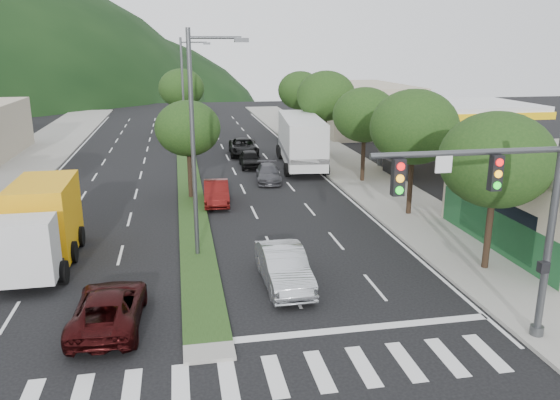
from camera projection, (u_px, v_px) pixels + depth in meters
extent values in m
plane|color=black|center=(208.00, 346.00, 17.43)|extent=(160.00, 160.00, 0.00)
cube|color=gray|center=(347.00, 166.00, 43.29)|extent=(5.00, 90.00, 0.15)
cube|color=gray|center=(3.00, 180.00, 38.74)|extent=(6.00, 90.00, 0.15)
cube|color=#1D3613|center=(187.00, 165.00, 43.90)|extent=(1.60, 56.00, 0.12)
cube|color=silver|center=(213.00, 383.00, 15.54)|extent=(19.00, 2.20, 0.01)
cylinder|color=#47494C|center=(550.00, 238.00, 16.95)|extent=(0.24, 0.24, 7.00)
cylinder|color=#47494C|center=(470.00, 153.00, 15.66)|extent=(6.00, 0.18, 0.18)
cube|color=black|center=(496.00, 173.00, 15.82)|extent=(0.35, 0.25, 1.05)
cube|color=black|center=(398.00, 177.00, 15.29)|extent=(0.35, 0.25, 1.05)
cube|color=black|center=(543.00, 267.00, 17.02)|extent=(0.30, 0.25, 0.35)
cube|color=silver|center=(446.00, 106.00, 40.28)|extent=(12.00, 8.00, 0.50)
cube|color=yellow|center=(446.00, 111.00, 40.37)|extent=(12.20, 8.20, 0.50)
cylinder|color=#47494C|center=(407.00, 150.00, 37.93)|extent=(0.36, 0.36, 4.60)
cylinder|color=#47494C|center=(511.00, 146.00, 39.36)|extent=(0.36, 0.36, 4.60)
cylinder|color=#47494C|center=(381.00, 139.00, 42.66)|extent=(0.36, 0.36, 4.60)
cylinder|color=#47494C|center=(475.00, 136.00, 44.09)|extent=(0.36, 0.36, 4.60)
cube|color=black|center=(392.00, 167.00, 40.77)|extent=(0.80, 1.60, 1.10)
cube|color=black|center=(489.00, 163.00, 42.19)|extent=(0.80, 1.60, 1.10)
cube|color=#BBB095|center=(357.00, 107.00, 61.83)|extent=(10.00, 16.00, 5.20)
cylinder|color=black|center=(489.00, 227.00, 22.82)|extent=(0.28, 0.28, 3.64)
ellipsoid|color=#183311|center=(496.00, 160.00, 22.05)|extent=(4.60, 4.60, 3.91)
cylinder|color=black|center=(410.00, 180.00, 30.37)|extent=(0.28, 0.28, 3.81)
ellipsoid|color=#183311|center=(414.00, 127.00, 29.56)|extent=(4.80, 4.80, 4.08)
cylinder|color=black|center=(363.00, 155.00, 37.96)|extent=(0.28, 0.28, 3.58)
ellipsoid|color=#183311|center=(365.00, 115.00, 37.20)|extent=(4.40, 4.40, 3.74)
cylinder|color=black|center=(325.00, 132.00, 47.38)|extent=(0.28, 0.28, 3.92)
ellipsoid|color=#183311|center=(326.00, 96.00, 46.54)|extent=(5.00, 5.00, 4.25)
cylinder|color=black|center=(300.00, 119.00, 56.87)|extent=(0.28, 0.28, 3.70)
ellipsoid|color=#183311|center=(300.00, 90.00, 56.08)|extent=(4.60, 4.60, 3.91)
cylinder|color=black|center=(190.00, 170.00, 33.97)|extent=(0.28, 0.28, 3.36)
ellipsoid|color=#183311|center=(188.00, 128.00, 33.26)|extent=(4.00, 4.00, 3.40)
cylinder|color=black|center=(183.00, 116.00, 58.51)|extent=(0.28, 0.28, 3.81)
ellipsoid|color=#183311|center=(181.00, 88.00, 57.69)|extent=(4.80, 4.80, 4.08)
cylinder|color=#47494C|center=(193.00, 148.00, 23.64)|extent=(0.20, 0.20, 10.00)
cylinder|color=#47494C|center=(215.00, 38.00, 22.59)|extent=(2.20, 0.12, 0.12)
cube|color=#47494C|center=(241.00, 40.00, 22.82)|extent=(0.60, 0.25, 0.18)
cylinder|color=#47494C|center=(183.00, 97.00, 47.29)|extent=(0.20, 0.20, 10.00)
cylinder|color=#47494C|center=(194.00, 42.00, 46.24)|extent=(2.20, 0.12, 0.12)
cube|color=#47494C|center=(207.00, 43.00, 46.47)|extent=(0.60, 0.25, 0.18)
imported|color=#ACAFB4|center=(284.00, 267.00, 21.71)|extent=(1.72, 4.73, 1.55)
imported|color=black|center=(109.00, 308.00, 18.57)|extent=(2.43, 4.91, 1.34)
imported|color=black|center=(250.00, 159.00, 43.21)|extent=(1.68, 3.91, 1.32)
imported|color=#444448|center=(268.00, 173.00, 38.61)|extent=(2.11, 4.27, 1.19)
imported|color=#550F0E|center=(216.00, 193.00, 33.13)|extent=(1.66, 4.27, 1.39)
imported|color=black|center=(243.00, 147.00, 47.93)|extent=(2.66, 5.34, 1.45)
cube|color=silver|center=(24.00, 250.00, 20.93)|extent=(2.35, 1.73, 2.46)
cube|color=#E89E0C|center=(45.00, 217.00, 24.64)|extent=(2.50, 4.51, 3.31)
cube|color=black|center=(45.00, 251.00, 24.19)|extent=(2.19, 6.22, 0.32)
cylinder|color=black|center=(63.00, 273.00, 21.92)|extent=(0.33, 0.96, 0.96)
cylinder|color=black|center=(73.00, 252.00, 24.12)|extent=(0.33, 0.96, 0.96)
cylinder|color=black|center=(13.00, 256.00, 23.66)|extent=(0.33, 0.96, 0.96)
cylinder|color=black|center=(80.00, 236.00, 26.11)|extent=(0.33, 0.96, 0.96)
cylinder|color=black|center=(25.00, 240.00, 25.66)|extent=(0.33, 0.96, 0.96)
cube|color=silver|center=(301.00, 139.00, 43.28)|extent=(3.90, 10.45, 3.40)
cube|color=slate|center=(301.00, 149.00, 43.51)|extent=(3.96, 10.45, 0.40)
cylinder|color=black|center=(279.00, 151.00, 47.55)|extent=(0.50, 1.06, 1.02)
cylinder|color=black|center=(312.00, 150.00, 47.76)|extent=(0.50, 1.06, 1.02)
cylinder|color=black|center=(280.00, 153.00, 46.37)|extent=(0.50, 1.06, 1.02)
cylinder|color=black|center=(314.00, 153.00, 46.59)|extent=(0.50, 1.06, 1.02)
cylinder|color=black|center=(288.00, 170.00, 40.11)|extent=(0.50, 1.06, 1.02)
cylinder|color=black|center=(326.00, 169.00, 40.32)|extent=(0.50, 1.06, 1.02)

